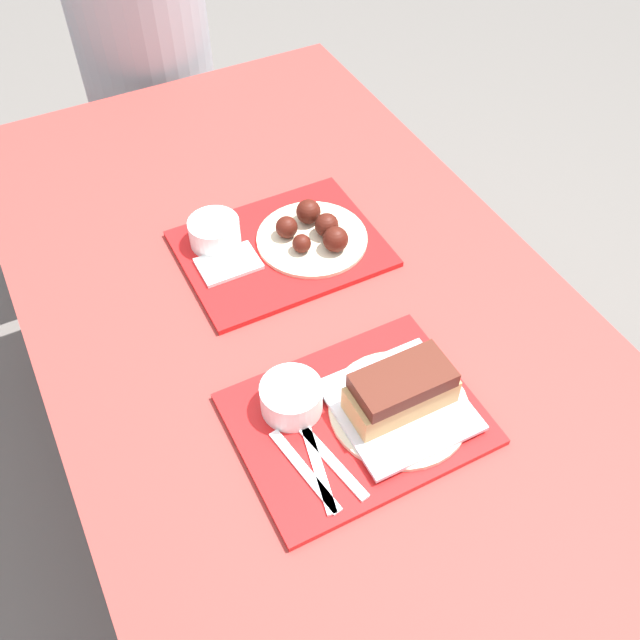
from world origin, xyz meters
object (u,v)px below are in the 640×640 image
object	(u,v)px
person_seated_across	(143,41)
bowl_coleslaw_near	(291,396)
brisket_sandwich_plate	(400,397)
bowl_coleslaw_far	(214,231)
wings_plate_far	(314,232)
tray_far	(281,249)
tray_near	(357,419)

from	to	relation	value
person_seated_across	bowl_coleslaw_near	bearing A→B (deg)	-97.18
brisket_sandwich_plate	bowl_coleslaw_far	xyz separation A→B (m)	(-0.12, 0.51, -0.00)
bowl_coleslaw_near	wings_plate_far	bearing A→B (deg)	58.04
tray_far	person_seated_across	xyz separation A→B (m)	(0.01, 0.93, 0.00)
bowl_coleslaw_near	brisket_sandwich_plate	size ratio (longest dim) A/B	0.44
bowl_coleslaw_near	person_seated_across	world-z (taller)	person_seated_across
tray_near	tray_far	bearing A→B (deg)	81.60
tray_near	bowl_coleslaw_near	xyz separation A→B (m)	(-0.09, 0.07, 0.04)
brisket_sandwich_plate	bowl_coleslaw_far	size ratio (longest dim) A/B	2.27
bowl_coleslaw_near	brisket_sandwich_plate	bearing A→B (deg)	-28.77
tray_far	wings_plate_far	size ratio (longest dim) A/B	1.74
wings_plate_far	bowl_coleslaw_far	bearing A→B (deg)	155.00
tray_near	wings_plate_far	size ratio (longest dim) A/B	1.74
tray_far	brisket_sandwich_plate	size ratio (longest dim) A/B	1.69
wings_plate_far	tray_far	bearing A→B (deg)	169.97
bowl_coleslaw_near	brisket_sandwich_plate	distance (m)	0.17
tray_near	person_seated_across	xyz separation A→B (m)	(0.08, 1.35, 0.00)
wings_plate_far	person_seated_across	bearing A→B (deg)	93.20
person_seated_across	tray_near	bearing A→B (deg)	-93.25
bowl_coleslaw_far	wings_plate_far	bearing A→B (deg)	-25.00
bowl_coleslaw_near	brisket_sandwich_plate	xyz separation A→B (m)	(0.15, -0.08, 0.00)
person_seated_across	bowl_coleslaw_far	bearing A→B (deg)	-98.27
wings_plate_far	person_seated_across	world-z (taller)	person_seated_across
tray_far	wings_plate_far	distance (m)	0.07
tray_near	brisket_sandwich_plate	distance (m)	0.08
wings_plate_far	tray_near	bearing A→B (deg)	-107.53
bowl_coleslaw_far	person_seated_across	xyz separation A→B (m)	(0.12, 0.86, -0.03)
bowl_coleslaw_near	bowl_coleslaw_far	size ratio (longest dim) A/B	1.00
bowl_coleslaw_far	brisket_sandwich_plate	bearing A→B (deg)	-77.21
brisket_sandwich_plate	bowl_coleslaw_near	bearing A→B (deg)	151.23
person_seated_across	brisket_sandwich_plate	bearing A→B (deg)	-90.37
person_seated_across	tray_far	bearing A→B (deg)	-90.89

